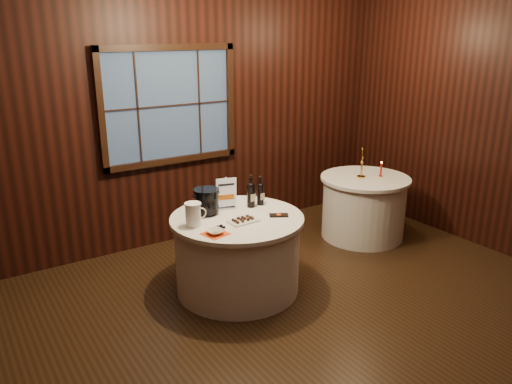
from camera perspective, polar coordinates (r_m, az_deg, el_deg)
ground at (r=4.38m, az=4.99°, el=-16.23°), size 6.00×6.00×0.00m
back_wall at (r=5.85m, az=-9.91°, el=8.70°), size 6.00×0.10×3.00m
main_table at (r=4.91m, az=-2.14°, el=-7.00°), size 1.28×1.28×0.77m
side_table at (r=6.29m, az=12.18°, el=-1.66°), size 1.08×1.08×0.77m
sign_stand at (r=4.94m, az=-3.39°, el=-0.68°), size 0.20×0.14×0.33m
port_bottle_left at (r=4.97m, az=-0.58°, el=-0.14°), size 0.08×0.08×0.33m
port_bottle_right at (r=5.04m, az=0.50°, el=-0.06°), size 0.07×0.08×0.30m
ice_bucket at (r=4.80m, az=-5.67°, el=-1.02°), size 0.25×0.25×0.25m
chocolate_plate at (r=4.63m, az=-1.50°, el=-3.24°), size 0.28×0.19×0.04m
chocolate_box at (r=4.78m, az=2.62°, el=-2.67°), size 0.20×0.17×0.01m
grape_bunch at (r=4.47m, az=-4.16°, el=-4.04°), size 0.16×0.06×0.04m
glass_pitcher at (r=4.54m, az=-7.18°, el=-2.54°), size 0.20×0.15×0.22m
orange_napkin at (r=4.37m, az=-4.67°, el=-4.79°), size 0.24×0.24×0.00m
cracker_bowl at (r=4.37m, az=-4.68°, el=-4.55°), size 0.15×0.15×0.04m
brass_candlestick at (r=6.11m, az=11.99°, el=2.85°), size 0.11×0.11×0.38m
red_candle at (r=6.21m, az=14.09°, el=2.38°), size 0.05×0.05×0.19m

